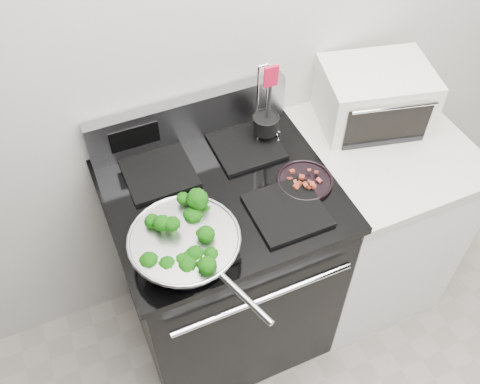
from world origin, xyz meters
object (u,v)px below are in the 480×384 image
gas_range (224,265)px  toaster_oven (374,96)px  bacon_plate (305,179)px  utensil_holder (266,127)px  skillet (185,244)px

gas_range → toaster_oven: bearing=11.5°
bacon_plate → toaster_oven: toaster_oven is taller
gas_range → toaster_oven: toaster_oven is taller
gas_range → utensil_holder: size_ratio=3.31×
bacon_plate → utensil_holder: utensil_holder is taller
bacon_plate → utensil_holder: (-0.03, 0.25, 0.04)m
utensil_holder → toaster_oven: utensil_holder is taller
utensil_holder → toaster_oven: size_ratio=0.74×
toaster_oven → gas_range: bearing=-155.1°
skillet → utensil_holder: (0.45, 0.37, 0.01)m
gas_range → bacon_plate: 0.56m
skillet → gas_range: bearing=26.8°
bacon_plate → utensil_holder: bearing=97.9°
skillet → toaster_oven: (0.90, 0.34, 0.03)m
toaster_oven → utensil_holder: bearing=-170.5°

